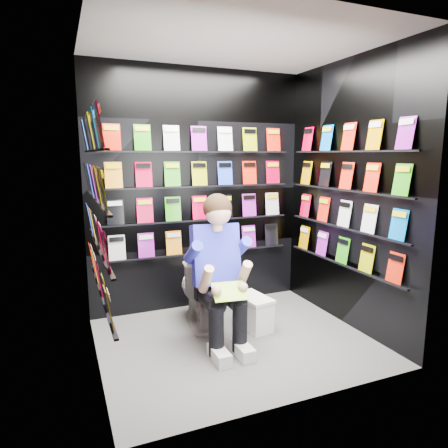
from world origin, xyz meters
name	(u,v)px	position (x,y,z in m)	size (l,w,h in m)	color
floor	(235,341)	(0.00, 0.00, 0.00)	(2.40, 2.40, 0.00)	#626260
ceiling	(237,40)	(0.00, 0.00, 2.60)	(2.40, 2.40, 0.00)	white
wall_back	(199,191)	(0.00, 1.00, 1.30)	(2.40, 0.04, 2.60)	black
wall_front	(300,217)	(0.00, -1.00, 1.30)	(2.40, 0.04, 2.60)	black
wall_left	(90,207)	(-1.20, 0.00, 1.30)	(0.04, 2.00, 2.60)	black
wall_right	(348,195)	(1.20, 0.00, 1.30)	(0.04, 2.00, 2.60)	black
comics_back	(200,191)	(0.00, 0.97, 1.31)	(2.10, 0.06, 1.37)	red
comics_left	(94,207)	(-1.17, 0.00, 1.31)	(0.06, 1.70, 1.37)	red
comics_right	(346,195)	(1.17, 0.00, 1.31)	(0.06, 1.70, 1.37)	red
toilet	(201,289)	(-0.16, 0.49, 0.37)	(0.42, 0.75, 0.73)	white
longbox	(253,314)	(0.28, 0.19, 0.15)	(0.22, 0.40, 0.30)	white
longbox_lid	(253,298)	(0.28, 0.19, 0.31)	(0.24, 0.42, 0.03)	white
reader	(214,256)	(-0.16, 0.11, 0.80)	(0.56, 0.82, 1.50)	#2023C1
held_comic	(230,291)	(-0.16, -0.24, 0.58)	(0.28, 0.01, 0.20)	green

